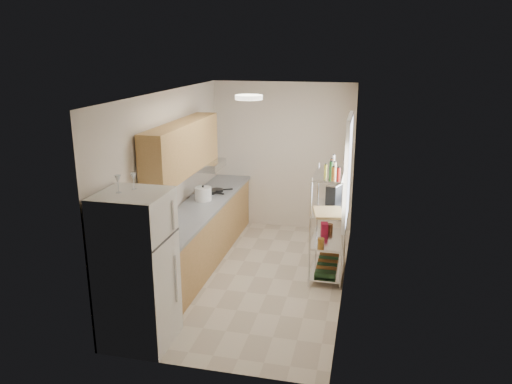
% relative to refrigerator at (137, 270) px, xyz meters
% --- Properties ---
extents(room, '(2.52, 4.42, 2.62)m').
position_rel_refrigerator_xyz_m(room, '(0.87, 1.85, 0.44)').
color(room, beige).
rests_on(room, ground).
extents(counter_run, '(0.63, 3.51, 0.90)m').
position_rel_refrigerator_xyz_m(counter_run, '(-0.05, 2.29, -0.41)').
color(counter_run, tan).
rests_on(counter_run, ground).
extents(upper_cabinets, '(0.33, 2.20, 0.72)m').
position_rel_refrigerator_xyz_m(upper_cabinets, '(-0.18, 1.95, 0.95)').
color(upper_cabinets, tan).
rests_on(upper_cabinets, room).
extents(range_hood, '(0.50, 0.60, 0.12)m').
position_rel_refrigerator_xyz_m(range_hood, '(-0.13, 2.75, 0.53)').
color(range_hood, '#B7BABC').
rests_on(range_hood, room).
extents(window, '(0.06, 1.00, 1.46)m').
position_rel_refrigerator_xyz_m(window, '(2.10, 2.20, 0.69)').
color(window, white).
rests_on(window, room).
extents(bakers_rack, '(0.45, 0.90, 1.73)m').
position_rel_refrigerator_xyz_m(bakers_rack, '(1.88, 2.14, 0.25)').
color(bakers_rack, silver).
rests_on(bakers_rack, ground).
extents(ceiling_dome, '(0.34, 0.34, 0.05)m').
position_rel_refrigerator_xyz_m(ceiling_dome, '(0.87, 1.55, 1.71)').
color(ceiling_dome, white).
rests_on(ceiling_dome, room).
extents(refrigerator, '(0.71, 0.71, 1.72)m').
position_rel_refrigerator_xyz_m(refrigerator, '(0.00, 0.00, 0.00)').
color(refrigerator, silver).
rests_on(refrigerator, ground).
extents(wine_glass_a, '(0.06, 0.06, 0.18)m').
position_rel_refrigerator_xyz_m(wine_glass_a, '(-0.03, 0.13, 0.95)').
color(wine_glass_a, silver).
rests_on(wine_glass_a, refrigerator).
extents(wine_glass_b, '(0.07, 0.07, 0.19)m').
position_rel_refrigerator_xyz_m(wine_glass_b, '(-0.13, -0.02, 0.96)').
color(wine_glass_b, silver).
rests_on(wine_glass_b, refrigerator).
extents(rice_cooker, '(0.26, 0.26, 0.21)m').
position_rel_refrigerator_xyz_m(rice_cooker, '(-0.08, 2.45, 0.14)').
color(rice_cooker, white).
rests_on(rice_cooker, counter_run).
extents(frying_pan_large, '(0.30, 0.30, 0.04)m').
position_rel_refrigerator_xyz_m(frying_pan_large, '(-0.13, 2.82, 0.06)').
color(frying_pan_large, black).
rests_on(frying_pan_large, counter_run).
extents(frying_pan_small, '(0.27, 0.27, 0.04)m').
position_rel_refrigerator_xyz_m(frying_pan_small, '(-0.01, 2.95, 0.06)').
color(frying_pan_small, black).
rests_on(frying_pan_small, counter_run).
extents(cutting_board, '(0.47, 0.56, 0.03)m').
position_rel_refrigerator_xyz_m(cutting_board, '(1.88, 1.90, 0.17)').
color(cutting_board, tan).
rests_on(cutting_board, bakers_rack).
extents(espresso_machine, '(0.23, 0.27, 0.27)m').
position_rel_refrigerator_xyz_m(espresso_machine, '(1.91, 2.43, 0.29)').
color(espresso_machine, black).
rests_on(espresso_machine, bakers_rack).
extents(storage_bag, '(0.12, 0.15, 0.16)m').
position_rel_refrigerator_xyz_m(storage_bag, '(1.80, 2.34, -0.22)').
color(storage_bag, maroon).
rests_on(storage_bag, bakers_rack).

